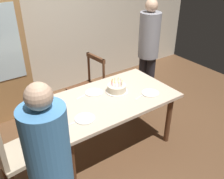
{
  "coord_description": "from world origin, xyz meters",
  "views": [
    {
      "loc": [
        -1.44,
        -2.13,
        2.33
      ],
      "look_at": [
        0.05,
        0.0,
        0.85
      ],
      "focal_mm": 40.37,
      "sensor_mm": 36.0,
      "label": 1
    }
  ],
  "objects_px": {
    "person_celebrant": "(51,168)",
    "person_guest": "(148,48)",
    "plate_far_side": "(94,92)",
    "birthday_cake": "(117,88)",
    "chair_spindle_back": "(88,89)",
    "plate_near_guest": "(150,93)",
    "chair_upholstered": "(10,151)",
    "dining_table": "(109,104)",
    "plate_near_celebrant": "(85,119)"
  },
  "relations": [
    {
      "from": "plate_far_side",
      "to": "chair_spindle_back",
      "type": "distance_m",
      "value": 0.69
    },
    {
      "from": "plate_near_guest",
      "to": "chair_spindle_back",
      "type": "height_order",
      "value": "chair_spindle_back"
    },
    {
      "from": "birthday_cake",
      "to": "person_celebrant",
      "type": "height_order",
      "value": "person_celebrant"
    },
    {
      "from": "chair_upholstered",
      "to": "person_celebrant",
      "type": "height_order",
      "value": "person_celebrant"
    },
    {
      "from": "chair_upholstered",
      "to": "person_celebrant",
      "type": "xyz_separation_m",
      "value": [
        0.14,
        -0.81,
        0.39
      ]
    },
    {
      "from": "plate_far_side",
      "to": "chair_upholstered",
      "type": "relative_size",
      "value": 0.23
    },
    {
      "from": "plate_far_side",
      "to": "person_guest",
      "type": "relative_size",
      "value": 0.13
    },
    {
      "from": "plate_near_guest",
      "to": "chair_upholstered",
      "type": "relative_size",
      "value": 0.23
    },
    {
      "from": "birthday_cake",
      "to": "plate_near_guest",
      "type": "relative_size",
      "value": 1.27
    },
    {
      "from": "birthday_cake",
      "to": "person_celebrant",
      "type": "relative_size",
      "value": 0.17
    },
    {
      "from": "chair_spindle_back",
      "to": "chair_upholstered",
      "type": "bearing_deg",
      "value": -150.23
    },
    {
      "from": "plate_far_side",
      "to": "plate_near_guest",
      "type": "bearing_deg",
      "value": -36.21
    },
    {
      "from": "birthday_cake",
      "to": "chair_upholstered",
      "type": "bearing_deg",
      "value": -177.74
    },
    {
      "from": "plate_near_guest",
      "to": "person_guest",
      "type": "distance_m",
      "value": 1.06
    },
    {
      "from": "chair_spindle_back",
      "to": "birthday_cake",
      "type": "bearing_deg",
      "value": -88.77
    },
    {
      "from": "plate_far_side",
      "to": "plate_near_celebrant",
      "type": "bearing_deg",
      "value": -131.29
    },
    {
      "from": "dining_table",
      "to": "person_celebrant",
      "type": "height_order",
      "value": "person_celebrant"
    },
    {
      "from": "plate_far_side",
      "to": "chair_spindle_back",
      "type": "height_order",
      "value": "chair_spindle_back"
    },
    {
      "from": "plate_near_guest",
      "to": "person_guest",
      "type": "relative_size",
      "value": 0.13
    },
    {
      "from": "dining_table",
      "to": "chair_spindle_back",
      "type": "height_order",
      "value": "chair_spindle_back"
    },
    {
      "from": "dining_table",
      "to": "plate_near_guest",
      "type": "xyz_separation_m",
      "value": [
        0.48,
        -0.21,
        0.1
      ]
    },
    {
      "from": "birthday_cake",
      "to": "person_guest",
      "type": "relative_size",
      "value": 0.17
    },
    {
      "from": "plate_near_celebrant",
      "to": "plate_near_guest",
      "type": "height_order",
      "value": "same"
    },
    {
      "from": "plate_far_side",
      "to": "birthday_cake",
      "type": "bearing_deg",
      "value": -29.62
    },
    {
      "from": "dining_table",
      "to": "chair_upholstered",
      "type": "distance_m",
      "value": 1.2
    },
    {
      "from": "chair_upholstered",
      "to": "birthday_cake",
      "type": "bearing_deg",
      "value": 2.26
    },
    {
      "from": "birthday_cake",
      "to": "plate_near_celebrant",
      "type": "bearing_deg",
      "value": -155.99
    },
    {
      "from": "plate_near_celebrant",
      "to": "person_guest",
      "type": "bearing_deg",
      "value": 26.48
    },
    {
      "from": "birthday_cake",
      "to": "chair_upholstered",
      "type": "relative_size",
      "value": 0.29
    },
    {
      "from": "person_guest",
      "to": "dining_table",
      "type": "bearing_deg",
      "value": -152.96
    },
    {
      "from": "plate_near_guest",
      "to": "dining_table",
      "type": "bearing_deg",
      "value": 156.88
    },
    {
      "from": "plate_near_celebrant",
      "to": "person_celebrant",
      "type": "height_order",
      "value": "person_celebrant"
    },
    {
      "from": "plate_near_guest",
      "to": "plate_near_celebrant",
      "type": "bearing_deg",
      "value": 180.0
    },
    {
      "from": "chair_spindle_back",
      "to": "plate_far_side",
      "type": "bearing_deg",
      "value": -112.01
    },
    {
      "from": "plate_near_celebrant",
      "to": "chair_upholstered",
      "type": "distance_m",
      "value": 0.81
    },
    {
      "from": "dining_table",
      "to": "chair_upholstered",
      "type": "relative_size",
      "value": 1.7
    },
    {
      "from": "plate_far_side",
      "to": "person_celebrant",
      "type": "bearing_deg",
      "value": -134.16
    },
    {
      "from": "dining_table",
      "to": "person_guest",
      "type": "distance_m",
      "value": 1.33
    },
    {
      "from": "dining_table",
      "to": "person_celebrant",
      "type": "xyz_separation_m",
      "value": [
        -1.06,
        -0.8,
        0.27
      ]
    },
    {
      "from": "plate_near_celebrant",
      "to": "person_celebrant",
      "type": "distance_m",
      "value": 0.87
    },
    {
      "from": "chair_spindle_back",
      "to": "person_guest",
      "type": "xyz_separation_m",
      "value": [
        1.0,
        -0.19,
        0.51
      ]
    },
    {
      "from": "birthday_cake",
      "to": "plate_near_celebrant",
      "type": "height_order",
      "value": "birthday_cake"
    },
    {
      "from": "birthday_cake",
      "to": "chair_spindle_back",
      "type": "bearing_deg",
      "value": 91.23
    },
    {
      "from": "person_celebrant",
      "to": "person_guest",
      "type": "distance_m",
      "value": 2.62
    },
    {
      "from": "plate_near_guest",
      "to": "birthday_cake",
      "type": "bearing_deg",
      "value": 139.29
    },
    {
      "from": "plate_near_celebrant",
      "to": "dining_table",
      "type": "bearing_deg",
      "value": 24.98
    },
    {
      "from": "person_celebrant",
      "to": "person_guest",
      "type": "xyz_separation_m",
      "value": [
        2.22,
        1.39,
        0.04
      ]
    },
    {
      "from": "plate_near_celebrant",
      "to": "person_celebrant",
      "type": "bearing_deg",
      "value": -136.01
    },
    {
      "from": "person_guest",
      "to": "chair_spindle_back",
      "type": "bearing_deg",
      "value": 169.17
    },
    {
      "from": "plate_near_guest",
      "to": "plate_far_side",
      "type": "bearing_deg",
      "value": 143.79
    }
  ]
}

